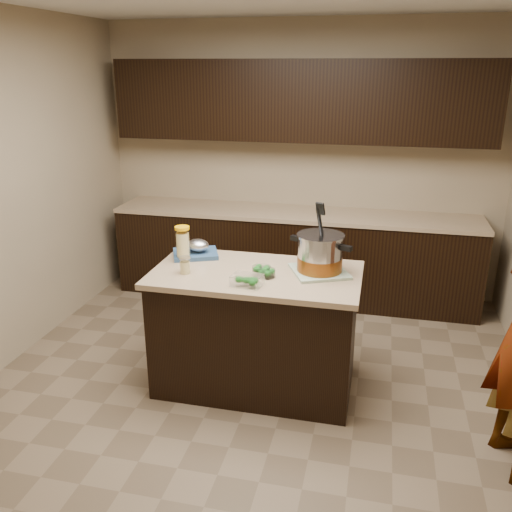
{
  "coord_description": "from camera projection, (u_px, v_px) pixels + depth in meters",
  "views": [
    {
      "loc": [
        0.8,
        -3.44,
        2.27
      ],
      "look_at": [
        0.0,
        0.0,
        1.02
      ],
      "focal_mm": 38.0,
      "sensor_mm": 36.0,
      "label": 1
    }
  ],
  "objects": [
    {
      "name": "dish_towel",
      "position": [
        319.0,
        271.0,
        3.78
      ],
      "size": [
        0.48,
        0.48,
        0.02
      ],
      "primitive_type": "cube",
      "rotation": [
        0.0,
        0.0,
        0.43
      ],
      "color": "#57825A",
      "rests_on": "island"
    },
    {
      "name": "broccoli_tub_rect",
      "position": [
        247.0,
        281.0,
        3.56
      ],
      "size": [
        0.22,
        0.17,
        0.07
      ],
      "rotation": [
        0.0,
        0.0,
        -0.16
      ],
      "color": "silver",
      "rests_on": "island"
    },
    {
      "name": "room_shell",
      "position": [
        256.0,
        155.0,
        3.52
      ],
      "size": [
        4.04,
        4.04,
        2.72
      ],
      "color": "tan",
      "rests_on": "ground"
    },
    {
      "name": "broccoli_tub_right",
      "position": [
        267.0,
        273.0,
        3.7
      ],
      "size": [
        0.13,
        0.13,
        0.06
      ],
      "rotation": [
        0.0,
        0.0,
        0.07
      ],
      "color": "silver",
      "rests_on": "island"
    },
    {
      "name": "ground_plane",
      "position": [
        256.0,
        383.0,
        4.09
      ],
      "size": [
        4.0,
        4.0,
        0.0
      ],
      "primitive_type": "plane",
      "color": "brown",
      "rests_on": "ground"
    },
    {
      "name": "lemonade_pitcher",
      "position": [
        183.0,
        245.0,
        3.97
      ],
      "size": [
        0.14,
        0.14,
        0.26
      ],
      "rotation": [
        0.0,
        0.0,
        0.43
      ],
      "color": "#DBCC86",
      "rests_on": "island"
    },
    {
      "name": "mason_jar",
      "position": [
        185.0,
        265.0,
        3.75
      ],
      "size": [
        0.1,
        0.1,
        0.13
      ],
      "rotation": [
        0.0,
        0.0,
        0.36
      ],
      "color": "#DBCC86",
      "rests_on": "island"
    },
    {
      "name": "island",
      "position": [
        256.0,
        329.0,
        3.94
      ],
      "size": [
        1.46,
        0.81,
        0.9
      ],
      "color": "black",
      "rests_on": "ground"
    },
    {
      "name": "blue_tray",
      "position": [
        196.0,
        251.0,
        4.1
      ],
      "size": [
        0.41,
        0.37,
        0.12
      ],
      "rotation": [
        0.0,
        0.0,
        0.4
      ],
      "color": "navy",
      "rests_on": "island"
    },
    {
      "name": "back_cabinets",
      "position": [
        296.0,
        207.0,
        5.37
      ],
      "size": [
        3.6,
        0.63,
        2.33
      ],
      "color": "black",
      "rests_on": "ground"
    },
    {
      "name": "broccoli_tub_left",
      "position": [
        262.0,
        271.0,
        3.73
      ],
      "size": [
        0.17,
        0.17,
        0.06
      ],
      "rotation": [
        0.0,
        0.0,
        0.42
      ],
      "color": "silver",
      "rests_on": "island"
    },
    {
      "name": "stock_pot",
      "position": [
        320.0,
        255.0,
        3.74
      ],
      "size": [
        0.45,
        0.43,
        0.47
      ],
      "rotation": [
        0.0,
        0.0,
        -0.37
      ],
      "color": "#B7B7BC",
      "rests_on": "dish_towel"
    }
  ]
}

